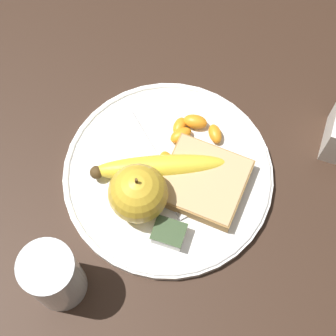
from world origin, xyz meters
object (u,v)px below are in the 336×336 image
object	(u,v)px
juice_glass	(54,277)
apple	(138,193)
jam_packet	(169,234)
banana	(159,169)
plate	(168,175)
bread_slice	(203,185)
fork	(163,171)

from	to	relation	value
juice_glass	apple	xyz separation A→B (m)	(0.06, 0.13, -0.00)
jam_packet	banana	bearing A→B (deg)	117.13
plate	apple	bearing A→B (deg)	-113.51
jam_packet	apple	bearing A→B (deg)	149.46
banana	bread_slice	size ratio (longest dim) A/B	1.58
plate	fork	bearing A→B (deg)	176.30
bread_slice	fork	distance (m)	0.06
apple	fork	size ratio (longest dim) A/B	0.60
fork	jam_packet	bearing A→B (deg)	-23.65
banana	bread_slice	world-z (taller)	banana
juice_glass	plate	bearing A→B (deg)	66.00
plate	bread_slice	distance (m)	0.05
juice_glass	fork	xyz separation A→B (m)	(0.07, 0.18, -0.04)
apple	banana	world-z (taller)	apple
juice_glass	jam_packet	size ratio (longest dim) A/B	2.64
plate	juice_glass	xyz separation A→B (m)	(-0.08, -0.18, 0.04)
juice_glass	jam_packet	world-z (taller)	juice_glass
juice_glass	jam_packet	xyz separation A→B (m)	(0.11, 0.10, -0.03)
bread_slice	apple	bearing A→B (deg)	-147.17
juice_glass	fork	bearing A→B (deg)	68.12
bread_slice	fork	size ratio (longest dim) A/B	0.80
juice_glass	banana	xyz separation A→B (m)	(0.07, 0.18, -0.02)
juice_glass	bread_slice	xyz separation A→B (m)	(0.13, 0.18, -0.03)
bread_slice	jam_packet	size ratio (longest dim) A/B	2.80
apple	jam_packet	size ratio (longest dim) A/B	2.09
fork	bread_slice	bearing A→B (deg)	37.17
plate	apple	distance (m)	0.07
apple	jam_packet	distance (m)	0.06
juice_glass	banana	distance (m)	0.19
juice_glass	apple	bearing A→B (deg)	65.81
juice_glass	apple	size ratio (longest dim) A/B	1.26
banana	fork	world-z (taller)	banana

